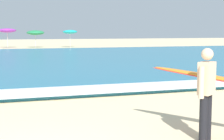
{
  "coord_description": "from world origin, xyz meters",
  "views": [
    {
      "loc": [
        -0.17,
        -4.85,
        2.05
      ],
      "look_at": [
        2.47,
        3.2,
        1.1
      ],
      "focal_mm": 56.82,
      "sensor_mm": 36.0,
      "label": 1
    }
  ],
  "objects_px": {
    "beach_umbrella_4": "(7,30)",
    "beach_umbrella_6": "(70,32)",
    "surfer_with_board": "(211,85)",
    "beach_umbrella_5": "(35,33)"
  },
  "relations": [
    {
      "from": "surfer_with_board",
      "to": "beach_umbrella_5",
      "type": "distance_m",
      "value": 37.25
    },
    {
      "from": "surfer_with_board",
      "to": "beach_umbrella_4",
      "type": "distance_m",
      "value": 37.65
    },
    {
      "from": "beach_umbrella_4",
      "to": "surfer_with_board",
      "type": "bearing_deg",
      "value": -86.19
    },
    {
      "from": "surfer_with_board",
      "to": "beach_umbrella_5",
      "type": "height_order",
      "value": "beach_umbrella_5"
    },
    {
      "from": "beach_umbrella_5",
      "to": "beach_umbrella_4",
      "type": "bearing_deg",
      "value": 174.25
    },
    {
      "from": "surfer_with_board",
      "to": "beach_umbrella_4",
      "type": "xyz_separation_m",
      "value": [
        -2.5,
        37.55,
        1.02
      ]
    },
    {
      "from": "beach_umbrella_4",
      "to": "beach_umbrella_5",
      "type": "bearing_deg",
      "value": -5.75
    },
    {
      "from": "beach_umbrella_4",
      "to": "beach_umbrella_6",
      "type": "distance_m",
      "value": 7.31
    },
    {
      "from": "beach_umbrella_5",
      "to": "surfer_with_board",
      "type": "bearing_deg",
      "value": -91.05
    },
    {
      "from": "beach_umbrella_4",
      "to": "beach_umbrella_6",
      "type": "bearing_deg",
      "value": -5.15
    }
  ]
}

